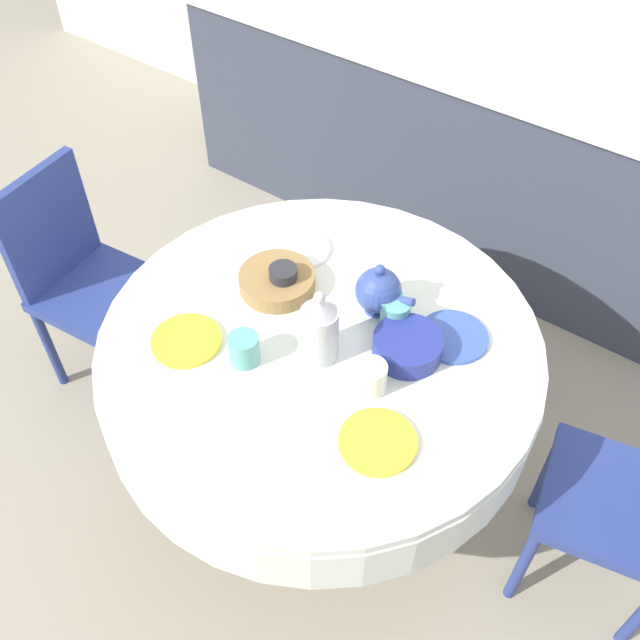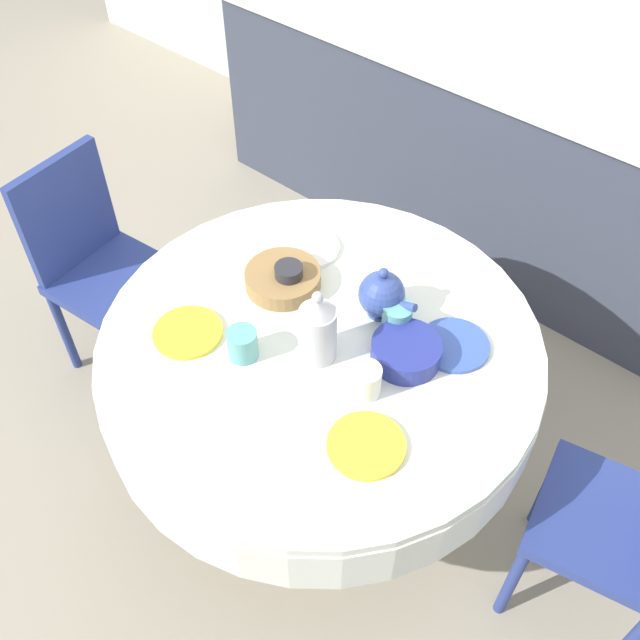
# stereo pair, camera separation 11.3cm
# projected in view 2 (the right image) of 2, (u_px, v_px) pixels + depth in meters

# --- Properties ---
(ground_plane) EXTENTS (12.00, 12.00, 0.00)m
(ground_plane) POSITION_uv_depth(u_px,v_px,m) (320.00, 467.00, 2.65)
(ground_plane) COLOR #9E937F
(kitchen_counter) EXTENTS (3.24, 0.64, 0.94)m
(kitchen_counter) POSITION_uv_depth(u_px,v_px,m) (543.00, 179.00, 3.05)
(kitchen_counter) COLOR #383D4C
(kitchen_counter) RESTS_ON ground_plane
(dining_table) EXTENTS (1.33, 1.33, 0.73)m
(dining_table) POSITION_uv_depth(u_px,v_px,m) (320.00, 364.00, 2.20)
(dining_table) COLOR tan
(dining_table) RESTS_ON ground_plane
(chair_right) EXTENTS (0.44, 0.44, 0.91)m
(chair_right) POSITION_uv_depth(u_px,v_px,m) (98.00, 261.00, 2.65)
(chair_right) COLOR navy
(chair_right) RESTS_ON ground_plane
(plate_near_left) EXTENTS (0.21, 0.21, 0.01)m
(plate_near_left) POSITION_uv_depth(u_px,v_px,m) (188.00, 332.00, 2.11)
(plate_near_left) COLOR yellow
(plate_near_left) RESTS_ON dining_table
(cup_near_left) EXTENTS (0.09, 0.09, 0.09)m
(cup_near_left) POSITION_uv_depth(u_px,v_px,m) (243.00, 344.00, 2.03)
(cup_near_left) COLOR #5BA39E
(cup_near_left) RESTS_ON dining_table
(plate_near_right) EXTENTS (0.21, 0.21, 0.01)m
(plate_near_right) POSITION_uv_depth(u_px,v_px,m) (366.00, 445.00, 1.85)
(plate_near_right) COLOR yellow
(plate_near_right) RESTS_ON dining_table
(cup_near_right) EXTENTS (0.09, 0.09, 0.09)m
(cup_near_right) POSITION_uv_depth(u_px,v_px,m) (365.00, 381.00, 1.94)
(cup_near_right) COLOR white
(cup_near_right) RESTS_ON dining_table
(plate_far_left) EXTENTS (0.21, 0.21, 0.01)m
(plate_far_left) POSITION_uv_depth(u_px,v_px,m) (308.00, 248.00, 2.36)
(plate_far_left) COLOR white
(plate_far_left) RESTS_ON dining_table
(cup_far_left) EXTENTS (0.09, 0.09, 0.09)m
(cup_far_left) POSITION_uv_depth(u_px,v_px,m) (289.00, 278.00, 2.21)
(cup_far_left) COLOR #28282D
(cup_far_left) RESTS_ON dining_table
(plate_far_right) EXTENTS (0.21, 0.21, 0.01)m
(plate_far_right) POSITION_uv_depth(u_px,v_px,m) (454.00, 345.00, 2.08)
(plate_far_right) COLOR #3856AD
(plate_far_right) RESTS_ON dining_table
(cup_far_right) EXTENTS (0.09, 0.09, 0.09)m
(cup_far_right) POSITION_uv_depth(u_px,v_px,m) (397.00, 318.00, 2.10)
(cup_far_right) COLOR #5BA39E
(cup_far_right) RESTS_ON dining_table
(coffee_carafe) EXTENTS (0.11, 0.11, 0.25)m
(coffee_carafe) POSITION_uv_depth(u_px,v_px,m) (318.00, 329.00, 1.98)
(coffee_carafe) COLOR #B2B2B7
(coffee_carafe) RESTS_ON dining_table
(teapot) EXTENTS (0.19, 0.14, 0.18)m
(teapot) POSITION_uv_depth(u_px,v_px,m) (382.00, 294.00, 2.11)
(teapot) COLOR #33478E
(teapot) RESTS_ON dining_table
(bread_basket) EXTENTS (0.24, 0.24, 0.06)m
(bread_basket) POSITION_uv_depth(u_px,v_px,m) (283.00, 279.00, 2.24)
(bread_basket) COLOR olive
(bread_basket) RESTS_ON dining_table
(fruit_bowl) EXTENTS (0.20, 0.20, 0.07)m
(fruit_bowl) POSITION_uv_depth(u_px,v_px,m) (406.00, 352.00, 2.03)
(fruit_bowl) COLOR navy
(fruit_bowl) RESTS_ON dining_table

